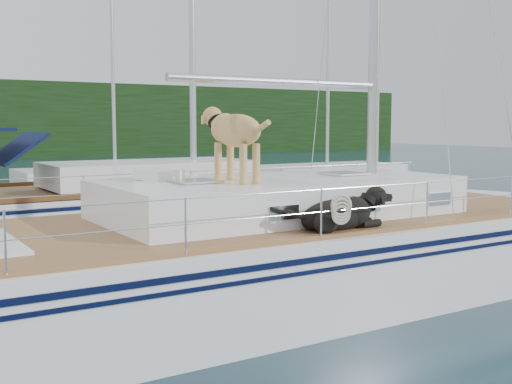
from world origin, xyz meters
TOP-DOWN VIEW (x-y plane):
  - ground at (0.00, 0.00)m, footprint 120.00×120.00m
  - main_sailboat at (0.09, -0.01)m, footprint 12.00×3.81m
  - neighbor_sailboat at (0.34, 6.51)m, footprint 11.00×3.50m
  - bg_boat_center at (4.00, 16.00)m, footprint 7.20×3.00m
  - bg_boat_east at (12.00, 13.00)m, footprint 6.40×3.00m

SIDE VIEW (x-z plane):
  - ground at x=0.00m, z-range 0.00..0.00m
  - bg_boat_center at x=4.00m, z-range -5.37..6.28m
  - bg_boat_east at x=12.00m, z-range -5.37..6.28m
  - neighbor_sailboat at x=0.34m, z-range -6.02..7.28m
  - main_sailboat at x=0.09m, z-range -6.32..7.69m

